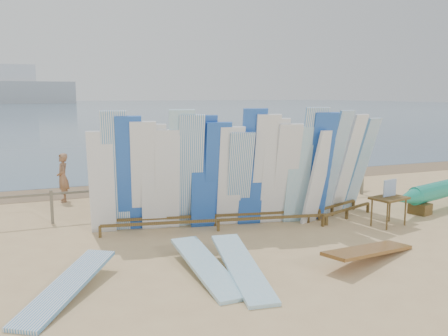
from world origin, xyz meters
name	(u,v)px	position (x,y,z in m)	size (l,w,h in m)	color
ground	(235,238)	(0.00, 0.00, 0.00)	(160.00, 160.00, 0.00)	tan
ocean	(51,107)	(0.00, 128.00, 0.00)	(320.00, 240.00, 0.02)	#405972
wet_sand_strip	(161,185)	(0.00, 7.20, 0.00)	(40.00, 2.60, 0.01)	#7B6145
distant_ship	(10,89)	(-12.00, 180.00, 5.31)	(45.00, 8.00, 14.00)	#999EA3
fence	(195,189)	(0.00, 3.00, 0.63)	(12.08, 0.08, 0.90)	#706854
main_surfboard_rack	(217,175)	(-0.10, 0.94, 1.39)	(6.20, 1.97, 3.09)	brown
side_surfboard_rack	(341,169)	(3.48, 0.70, 1.36)	(2.74, 1.64, 3.00)	brown
outrigger_canoe	(448,189)	(7.36, 0.62, 0.53)	(5.74, 2.17, 0.83)	brown
vendor_table	(389,210)	(4.15, -0.48, 0.41)	(1.04, 0.84, 1.22)	brown
flat_board_e	(68,296)	(-3.94, -1.96, 0.00)	(0.56, 2.70, 0.07)	white
flat_board_c	(369,260)	(2.00, -2.40, 0.00)	(0.56, 2.70, 0.07)	brown
flat_board_a	(206,275)	(-1.42, -1.94, 0.00)	(0.56, 2.70, 0.07)	#8BC5DF
flat_board_b	(242,278)	(-0.85, -2.31, 0.00)	(0.56, 2.70, 0.07)	#8BC5DF
beach_chair_left	(206,198)	(0.50, 3.47, 0.24)	(0.56, 0.58, 0.81)	red
beach_chair_right	(230,194)	(1.38, 3.69, 0.23)	(0.51, 0.53, 0.80)	red
stroller	(281,185)	(3.28, 3.77, 0.40)	(0.69, 0.83, 0.99)	red
beachgoer_10	(345,162)	(6.17, 4.22, 0.94)	(1.10, 0.48, 1.89)	#8C6042
beachgoer_1	(63,178)	(-3.56, 5.63, 0.78)	(0.57, 0.31, 1.55)	#8C6042
beachgoer_extra_0	(337,162)	(6.46, 5.13, 0.83)	(1.08, 0.44, 1.67)	tan
beachgoer_7	(208,165)	(1.68, 6.54, 0.77)	(0.56, 0.31, 1.53)	#8C6042
beachgoer_8	(301,170)	(4.05, 3.80, 0.85)	(0.83, 0.40, 1.70)	beige
beachgoer_2	(120,182)	(-2.05, 3.80, 0.86)	(0.83, 0.40, 1.72)	beige
beachgoer_5	(200,163)	(1.33, 6.45, 0.89)	(1.65, 0.53, 1.78)	beige
beachgoer_9	(333,160)	(6.56, 5.58, 0.81)	(1.05, 0.43, 1.62)	tan
beachgoer_3	(120,175)	(-1.85, 5.10, 0.85)	(1.10, 0.45, 1.71)	tan
beachgoer_6	(233,168)	(1.97, 4.82, 0.90)	(0.88, 0.42, 1.79)	tan
beachgoer_4	(143,182)	(-1.38, 3.75, 0.81)	(0.94, 0.41, 1.61)	#8C6042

